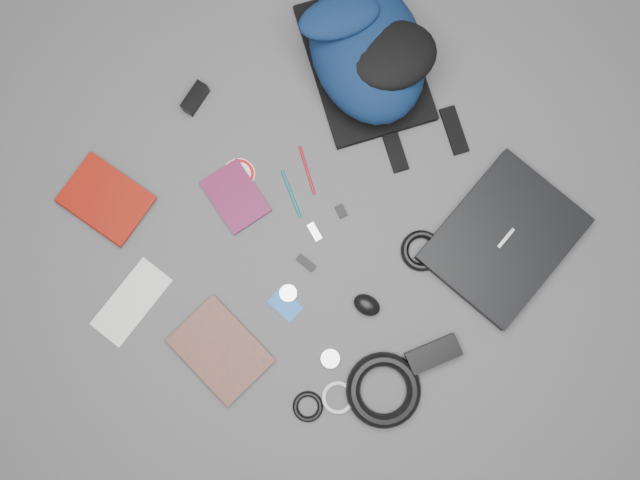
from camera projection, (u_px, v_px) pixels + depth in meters
ground at (320, 241)px, 1.69m from camera, size 4.00×4.00×0.00m
backpack at (367, 50)px, 1.65m from camera, size 0.46×0.54×0.19m
laptop at (504, 239)px, 1.67m from camera, size 0.44×0.38×0.04m
textbook_red at (88, 225)px, 1.68m from camera, size 0.23×0.26×0.02m
comic_book at (196, 374)px, 1.64m from camera, size 0.20×0.26×0.02m
envelope at (131, 302)px, 1.67m from camera, size 0.24×0.16×0.00m
dvd_case at (236, 197)px, 1.69m from camera, size 0.13×0.18×0.01m
compact_camera at (195, 98)px, 1.71m from camera, size 0.09×0.06×0.05m
sticker_disc at (239, 174)px, 1.71m from camera, size 0.09×0.09×0.00m
pen_teal at (291, 194)px, 1.70m from camera, size 0.05×0.14×0.01m
pen_red at (307, 170)px, 1.70m from camera, size 0.05×0.13×0.01m
id_badge at (285, 305)px, 1.66m from camera, size 0.07×0.09×0.00m
usb_black at (306, 263)px, 1.67m from camera, size 0.03×0.06×0.01m
usb_silver at (315, 232)px, 1.68m from camera, size 0.03×0.05×0.01m
key_fob at (341, 211)px, 1.69m from camera, size 0.03×0.04×0.01m
mouse at (367, 305)px, 1.65m from camera, size 0.08×0.09×0.04m
headphone_left at (288, 293)px, 1.66m from camera, size 0.05×0.05×0.01m
headphone_right at (330, 359)px, 1.64m from camera, size 0.06×0.06×0.01m
cable_coil at (421, 251)px, 1.67m from camera, size 0.14×0.14×0.02m
power_brick at (433, 354)px, 1.64m from camera, size 0.15×0.09×0.03m
power_cord_coil at (384, 390)px, 1.62m from camera, size 0.25×0.25×0.04m
earbud_coil at (308, 407)px, 1.63m from camera, size 0.09×0.09×0.01m
white_cable_coil at (338, 398)px, 1.63m from camera, size 0.11×0.11×0.01m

